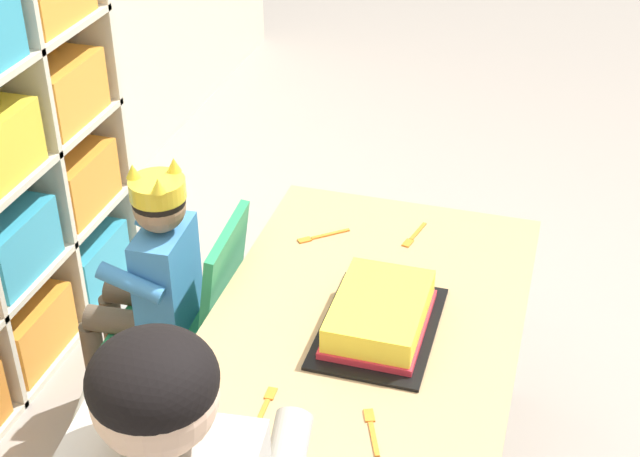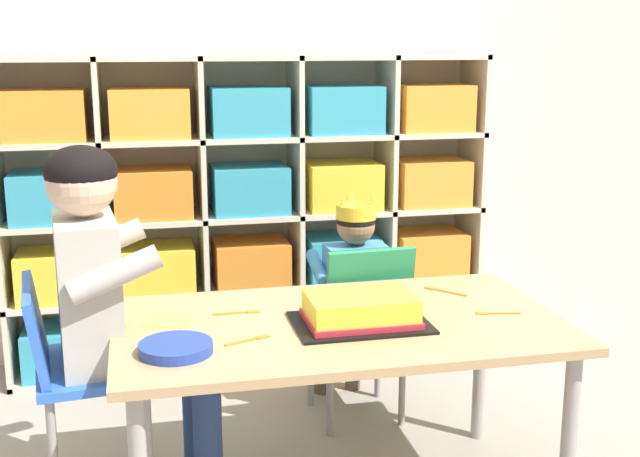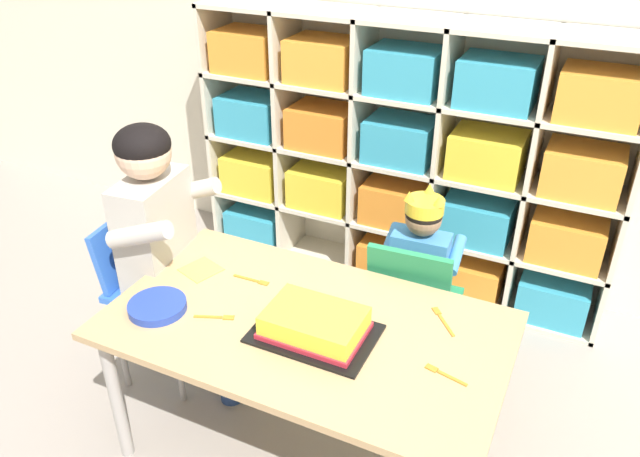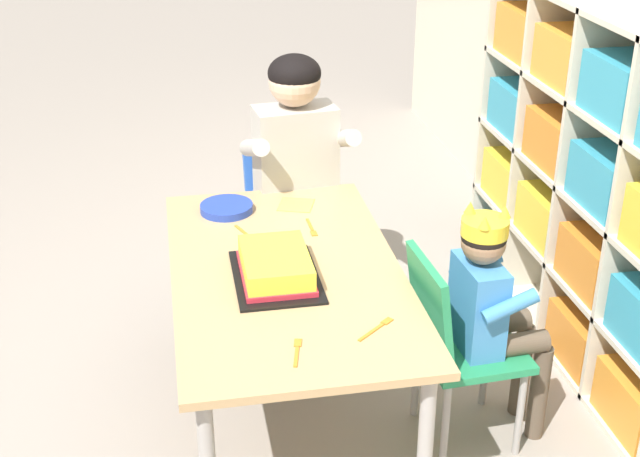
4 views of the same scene
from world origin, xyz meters
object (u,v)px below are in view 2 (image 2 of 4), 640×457
object	(u,v)px
activity_table	(339,340)
birthday_cake_on_tray	(360,312)
paper_plate_stack	(176,348)
classroom_chair_adult_side	(75,366)
classroom_chair_blue	(361,321)
child_with_crown	(351,278)
fork_by_napkin	(250,340)
fork_near_child_seat	(495,313)
adult_helper_seated	(112,288)
fork_at_table_front_edge	(240,312)
fork_scattered_mid_table	(443,291)

from	to	relation	value
activity_table	birthday_cake_on_tray	size ratio (longest dim) A/B	3.37
birthday_cake_on_tray	paper_plate_stack	xyz separation A→B (m)	(-0.51, -0.11, -0.02)
classroom_chair_adult_side	birthday_cake_on_tray	bearing A→B (deg)	-108.84
classroom_chair_blue	child_with_crown	world-z (taller)	child_with_crown
child_with_crown	activity_table	bearing A→B (deg)	68.69
classroom_chair_blue	classroom_chair_adult_side	bearing A→B (deg)	17.62
child_with_crown	fork_by_napkin	world-z (taller)	child_with_crown
child_with_crown	paper_plate_stack	distance (m)	0.99
child_with_crown	fork_near_child_seat	distance (m)	0.69
birthday_cake_on_tray	paper_plate_stack	distance (m)	0.52
adult_helper_seated	fork_at_table_front_edge	world-z (taller)	adult_helper_seated
classroom_chair_blue	fork_near_child_seat	world-z (taller)	classroom_chair_blue
child_with_crown	birthday_cake_on_tray	distance (m)	0.66
fork_scattered_mid_table	birthday_cake_on_tray	bearing A→B (deg)	-94.20
fork_scattered_mid_table	classroom_chair_adult_side	bearing A→B (deg)	-126.28
classroom_chair_adult_side	fork_scattered_mid_table	size ratio (longest dim) A/B	5.60
adult_helper_seated	fork_scattered_mid_table	world-z (taller)	adult_helper_seated
paper_plate_stack	adult_helper_seated	bearing A→B (deg)	118.57
child_with_crown	fork_scattered_mid_table	distance (m)	0.45
classroom_chair_adult_side	adult_helper_seated	distance (m)	0.24
fork_by_napkin	child_with_crown	bearing A→B (deg)	-145.05
fork_at_table_front_edge	fork_near_child_seat	xyz separation A→B (m)	(0.71, -0.16, 0.00)
classroom_chair_blue	fork_at_table_front_edge	xyz separation A→B (m)	(-0.46, -0.36, 0.19)
fork_at_table_front_edge	fork_scattered_mid_table	size ratio (longest dim) A/B	1.10
activity_table	birthday_cake_on_tray	xyz separation A→B (m)	(0.05, -0.04, 0.09)
paper_plate_stack	fork_at_table_front_edge	world-z (taller)	paper_plate_stack
paper_plate_stack	classroom_chair_adult_side	bearing A→B (deg)	133.98
birthday_cake_on_tray	fork_near_child_seat	xyz separation A→B (m)	(0.40, 0.00, -0.03)
birthday_cake_on_tray	fork_by_napkin	bearing A→B (deg)	-169.39
paper_plate_stack	fork_by_napkin	size ratio (longest dim) A/B	1.49
activity_table	fork_near_child_seat	size ratio (longest dim) A/B	9.70
child_with_crown	fork_by_napkin	bearing A→B (deg)	53.35
fork_at_table_front_edge	fork_near_child_seat	size ratio (longest dim) A/B	1.05
child_with_crown	birthday_cake_on_tray	world-z (taller)	child_with_crown
fork_near_child_seat	fork_scattered_mid_table	xyz separation A→B (m)	(-0.07, 0.23, -0.00)
fork_by_napkin	adult_helper_seated	bearing A→B (deg)	-56.41
activity_table	fork_by_napkin	distance (m)	0.29
adult_helper_seated	fork_near_child_seat	distance (m)	1.08
adult_helper_seated	paper_plate_stack	xyz separation A→B (m)	(0.16, -0.29, -0.08)
child_with_crown	paper_plate_stack	size ratio (longest dim) A/B	4.37
adult_helper_seated	fork_near_child_seat	world-z (taller)	adult_helper_seated
paper_plate_stack	fork_scattered_mid_table	distance (m)	0.90
birthday_cake_on_tray	adult_helper_seated	bearing A→B (deg)	164.54
child_with_crown	fork_by_napkin	size ratio (longest dim) A/B	6.51
birthday_cake_on_tray	fork_by_napkin	distance (m)	0.32
classroom_chair_blue	fork_at_table_front_edge	world-z (taller)	classroom_chair_blue
birthday_cake_on_tray	fork_scattered_mid_table	world-z (taller)	birthday_cake_on_tray
fork_at_table_front_edge	fork_scattered_mid_table	bearing A→B (deg)	-175.43
fork_at_table_front_edge	classroom_chair_blue	bearing A→B (deg)	-143.60
classroom_chair_adult_side	paper_plate_stack	xyz separation A→B (m)	(0.27, -0.28, 0.14)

